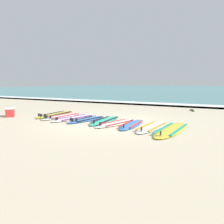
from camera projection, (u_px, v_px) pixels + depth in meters
ground_plane at (107, 122)px, 7.86m from camera, size 80.00×80.00×0.00m
sea at (198, 89)px, 39.67m from camera, size 80.00×60.00×0.10m
wave_foam_strip at (154, 104)px, 13.48m from camera, size 80.00×1.11×0.11m
surfboard_0 at (56, 114)px, 9.41m from camera, size 0.63×2.35×0.18m
surfboard_1 at (63, 116)px, 8.93m from camera, size 0.75×2.26×0.18m
surfboard_2 at (75, 118)px, 8.49m from camera, size 1.00×2.27×0.18m
surfboard_3 at (87, 119)px, 8.16m from camera, size 0.79×2.00×0.18m
surfboard_4 at (105, 120)px, 7.94m from camera, size 0.59×2.12×0.18m
surfboard_5 at (116, 123)px, 7.40m from camera, size 1.02×2.01×0.18m
surfboard_6 at (132, 124)px, 7.20m from camera, size 0.56×1.95×0.18m
surfboard_7 at (152, 127)px, 6.79m from camera, size 0.71×2.10×0.18m
surfboard_8 at (172, 130)px, 6.43m from camera, size 0.85×2.55×0.18m
cooler_box at (10, 112)px, 9.01m from camera, size 0.54×0.55×0.38m
seaweed_clump_near_shoreline at (192, 110)px, 10.88m from camera, size 0.21×0.17×0.07m
seaweed_clump_mid_sand at (193, 111)px, 10.55m from camera, size 0.16×0.13×0.06m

